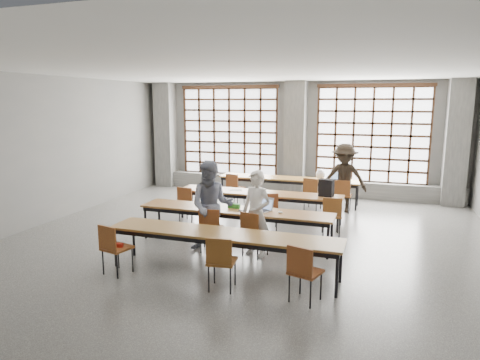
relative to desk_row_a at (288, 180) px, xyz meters
name	(u,v)px	position (x,y,z in m)	size (l,w,h in m)	color
floor	(242,246)	(-0.06, -4.01, -0.66)	(11.00, 11.00, 0.00)	#494947
ceiling	(242,68)	(-0.06, -4.01, 2.84)	(11.00, 11.00, 0.00)	silver
wall_back	(297,138)	(-0.06, 1.49, 1.09)	(10.00, 10.00, 0.00)	#62625F
wall_front	(10,255)	(-0.06, -9.51, 1.09)	(10.00, 10.00, 0.00)	#62625F
wall_left	(38,151)	(-5.06, -4.01, 1.09)	(11.00, 11.00, 0.00)	#62625F
column_left	(166,135)	(-4.56, 1.21, 1.09)	(0.60, 0.55, 3.50)	#4F4F4D
column_mid	(295,139)	(-0.06, 1.21, 1.09)	(0.60, 0.55, 3.50)	#4F4F4D
column_right	(457,143)	(4.44, 1.21, 1.09)	(0.60, 0.55, 3.50)	#4F4F4D
window_left	(229,132)	(-2.31, 1.41, 1.24)	(3.32, 0.12, 3.00)	white
window_right	(372,135)	(2.19, 1.41, 1.24)	(3.32, 0.12, 3.00)	white
sill_ledge	(295,186)	(-0.06, 1.29, -0.41)	(9.80, 0.35, 0.50)	#4F4F4D
desk_row_a	(288,180)	(0.00, 0.00, 0.00)	(4.00, 0.70, 0.73)	brown
desk_row_b	(259,195)	(-0.25, -2.15, 0.00)	(4.00, 0.70, 0.73)	brown
desk_row_c	(235,212)	(-0.25, -3.89, 0.00)	(4.00, 0.70, 0.73)	brown
desk_row_d	(223,236)	(0.08, -5.45, 0.00)	(4.00, 0.70, 0.73)	brown
chair_back_left	(234,185)	(-1.42, -0.63, -0.13)	(0.51, 0.52, 0.88)	brown
chair_back_mid	(312,191)	(0.78, -0.63, -0.13)	(0.50, 0.50, 0.88)	brown
chair_back_right	(343,193)	(1.60, -0.63, -0.13)	(0.44, 0.44, 0.88)	brown
chair_mid_left	(187,201)	(-1.86, -2.78, -0.13)	(0.46, 0.46, 0.88)	brown
chair_mid_centre	(269,207)	(0.17, -2.78, -0.13)	(0.52, 0.53, 0.88)	brown
chair_mid_right	(332,212)	(1.56, -2.78, -0.13)	(0.49, 0.50, 0.88)	brown
chair_front_left	(210,225)	(-0.53, -4.52, -0.13)	(0.50, 0.50, 0.88)	brown
chair_front_right	(253,230)	(0.33, -4.52, -0.13)	(0.53, 0.53, 0.88)	brown
chair_near_left	(113,244)	(-1.63, -6.08, -0.13)	(0.50, 0.51, 0.88)	brown
chair_near_mid	(221,258)	(0.29, -6.08, -0.13)	(0.47, 0.47, 0.88)	brown
chair_near_right	(303,268)	(1.56, -6.07, -0.13)	(0.52, 0.53, 0.88)	maroon
student_male	(256,213)	(0.35, -4.39, 0.15)	(0.60, 0.39, 1.63)	white
student_female	(212,206)	(-0.55, -4.39, 0.22)	(0.86, 0.67, 1.77)	#19254C
student_back	(344,178)	(1.60, -0.50, 0.24)	(1.17, 0.67, 1.81)	black
laptop_front	(264,207)	(0.33, -3.79, 0.13)	(0.45, 0.42, 0.26)	#B6B6BB
laptop_back	(337,178)	(1.35, 0.11, 0.13)	(0.37, 0.32, 0.26)	#B8B7BC
mouse	(280,212)	(0.70, -3.91, 0.08)	(0.10, 0.06, 0.04)	white
green_box	(234,206)	(-0.30, -3.81, 0.11)	(0.25, 0.09, 0.09)	#2E7E29
phone	(242,211)	(-0.07, -3.99, 0.07)	(0.13, 0.06, 0.01)	black
paper_sheet_a	(236,190)	(-0.85, -2.10, 0.07)	(0.30, 0.21, 0.00)	silver
paper_sheet_c	(263,192)	(-0.15, -2.15, 0.07)	(0.30, 0.21, 0.00)	white
backpack	(326,188)	(1.35, -2.10, 0.27)	(0.32, 0.20, 0.40)	black
plastic_bag	(320,174)	(0.90, 0.05, 0.21)	(0.26, 0.21, 0.29)	white
red_pouch	(117,245)	(-1.62, -6.00, -0.16)	(0.20, 0.08, 0.06)	#A92214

